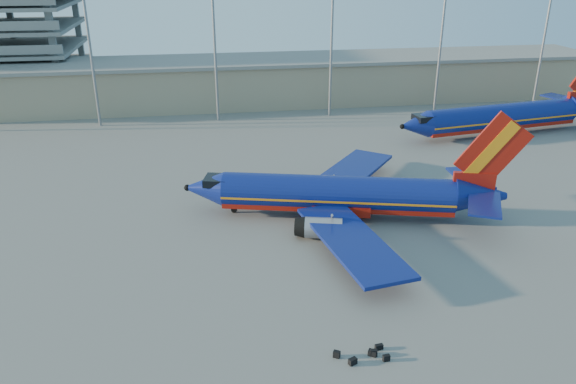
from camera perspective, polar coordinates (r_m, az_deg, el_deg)
name	(u,v)px	position (r m, az deg, el deg)	size (l,w,h in m)	color
ground	(290,238)	(57.65, 0.25, -4.68)	(220.00, 220.00, 0.00)	slate
terminal_building	(291,79)	(112.21, 0.31, 11.39)	(122.00, 16.00, 8.50)	gray
light_mast_row	(274,15)	(97.76, -1.45, 17.52)	(101.60, 1.60, 28.65)	gray
aircraft_main	(345,195)	(61.38, 5.81, -0.29)	(35.84, 34.02, 12.38)	navy
aircraft_second	(506,116)	(96.98, 21.26, 7.20)	(38.56, 14.91, 13.11)	navy
luggage_pile	(366,355)	(42.31, 7.90, -16.05)	(3.96, 1.72, 0.53)	black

